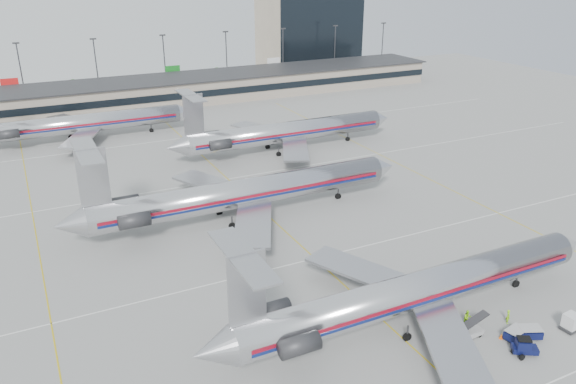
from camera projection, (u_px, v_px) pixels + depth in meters
ground at (360, 300)px, 59.86m from camera, size 260.00×260.00×0.00m
apron_markings at (315, 258)px, 68.15m from camera, size 160.00×0.15×0.02m
terminal at (145, 92)px, 139.91m from camera, size 162.00×17.00×6.25m
light_mast_row at (131, 62)px, 149.48m from camera, size 163.60×0.40×15.28m
distant_building at (308, 29)px, 186.62m from camera, size 30.00×20.00×25.00m
jet_foreground at (411, 292)px, 54.91m from camera, size 46.00×27.09×12.04m
jet_second_row at (239, 193)px, 77.36m from camera, size 50.02×29.45×13.09m
jet_third_row at (283, 132)px, 105.56m from camera, size 46.35×28.51×12.67m
jet_back_row at (80, 123)px, 111.67m from camera, size 44.65×27.47×12.21m
tug_right at (524, 347)px, 51.17m from camera, size 2.53×2.15×1.85m
cart_inner at (516, 334)px, 53.31m from camera, size 2.26×1.76×1.15m
cart_outer at (530, 332)px, 53.58m from camera, size 2.45×2.11×1.17m
uld_container at (571, 322)px, 54.60m from camera, size 1.78×1.53×1.76m
belt_loader at (466, 332)px, 53.63m from camera, size 4.20×1.33×2.22m
ramp_worker_near at (508, 316)px, 55.73m from camera, size 0.62×0.66×1.52m
ramp_worker_far at (467, 318)px, 55.46m from camera, size 0.93×0.81×1.62m
cone_right at (501, 336)px, 53.58m from camera, size 0.45×0.45×0.54m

